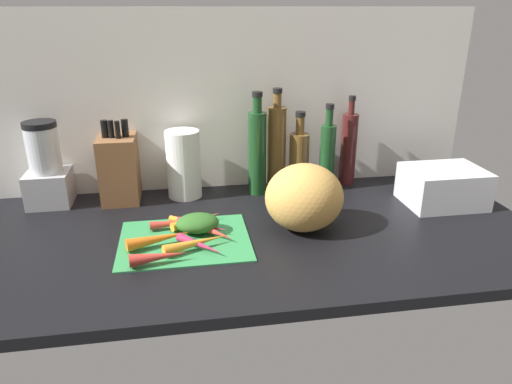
# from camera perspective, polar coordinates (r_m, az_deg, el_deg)

# --- Properties ---
(ground_plane) EXTENTS (1.70, 0.80, 0.03)m
(ground_plane) POSITION_cam_1_polar(r_m,az_deg,el_deg) (1.38, -1.30, -5.18)
(ground_plane) COLOR black
(wall_back) EXTENTS (1.70, 0.03, 0.60)m
(wall_back) POSITION_cam_1_polar(r_m,az_deg,el_deg) (1.64, -3.34, 10.85)
(wall_back) COLOR silver
(wall_back) RESTS_ON ground_plane
(cutting_board) EXTENTS (0.35, 0.29, 0.01)m
(cutting_board) POSITION_cam_1_polar(r_m,az_deg,el_deg) (1.32, -8.58, -5.71)
(cutting_board) COLOR #338C4C
(cutting_board) RESTS_ON ground_plane
(carrot_0) EXTENTS (0.18, 0.09, 0.03)m
(carrot_0) POSITION_cam_1_polar(r_m,az_deg,el_deg) (1.29, -11.52, -5.50)
(carrot_0) COLOR orange
(carrot_0) RESTS_ON cutting_board
(carrot_1) EXTENTS (0.10, 0.11, 0.03)m
(carrot_1) POSITION_cam_1_polar(r_m,az_deg,el_deg) (1.31, -4.89, -4.86)
(carrot_1) COLOR red
(carrot_1) RESTS_ON cutting_board
(carrot_2) EXTENTS (0.12, 0.08, 0.02)m
(carrot_2) POSITION_cam_1_polar(r_m,az_deg,el_deg) (1.39, -8.06, -3.55)
(carrot_2) COLOR orange
(carrot_2) RESTS_ON cutting_board
(carrot_3) EXTENTS (0.15, 0.10, 0.03)m
(carrot_3) POSITION_cam_1_polar(r_m,az_deg,el_deg) (1.39, -7.19, -3.36)
(carrot_3) COLOR orange
(carrot_3) RESTS_ON cutting_board
(carrot_4) EXTENTS (0.15, 0.10, 0.03)m
(carrot_4) POSITION_cam_1_polar(r_m,az_deg,el_deg) (1.35, -6.47, -4.14)
(carrot_4) COLOR #B2264C
(carrot_4) RESTS_ON cutting_board
(carrot_5) EXTENTS (0.12, 0.12, 0.02)m
(carrot_5) POSITION_cam_1_polar(r_m,az_deg,el_deg) (1.26, -6.79, -6.31)
(carrot_5) COLOR #B2264C
(carrot_5) RESTS_ON cutting_board
(carrot_6) EXTENTS (0.15, 0.05, 0.03)m
(carrot_6) POSITION_cam_1_polar(r_m,az_deg,el_deg) (1.21, -11.64, -7.64)
(carrot_6) COLOR red
(carrot_6) RESTS_ON cutting_board
(carrot_7) EXTENTS (0.18, 0.09, 0.03)m
(carrot_7) POSITION_cam_1_polar(r_m,az_deg,el_deg) (1.26, -7.24, -6.10)
(carrot_7) COLOR orange
(carrot_7) RESTS_ON cutting_board
(carrot_8) EXTENTS (0.15, 0.04, 0.02)m
(carrot_8) POSITION_cam_1_polar(r_m,az_deg,el_deg) (1.38, -9.58, -3.72)
(carrot_8) COLOR red
(carrot_8) RESTS_ON cutting_board
(carrot_greens_pile) EXTENTS (0.12, 0.09, 0.05)m
(carrot_greens_pile) POSITION_cam_1_polar(r_m,az_deg,el_deg) (1.34, -7.04, -3.74)
(carrot_greens_pile) COLOR #2D6023
(carrot_greens_pile) RESTS_ON cutting_board
(winter_squash) EXTENTS (0.22, 0.21, 0.19)m
(winter_squash) POSITION_cam_1_polar(r_m,az_deg,el_deg) (1.35, 5.82, -0.66)
(winter_squash) COLOR gold
(winter_squash) RESTS_ON ground_plane
(knife_block) EXTENTS (0.12, 0.15, 0.27)m
(knife_block) POSITION_cam_1_polar(r_m,az_deg,el_deg) (1.60, -16.12, 2.80)
(knife_block) COLOR brown
(knife_block) RESTS_ON ground_plane
(blender_appliance) EXTENTS (0.13, 0.13, 0.27)m
(blender_appliance) POSITION_cam_1_polar(r_m,az_deg,el_deg) (1.65, -23.89, 2.48)
(blender_appliance) COLOR #B2B2B7
(blender_appliance) RESTS_ON ground_plane
(paper_towel_roll) EXTENTS (0.11, 0.11, 0.23)m
(paper_towel_roll) POSITION_cam_1_polar(r_m,az_deg,el_deg) (1.59, -8.71, 3.33)
(paper_towel_roll) COLOR white
(paper_towel_roll) RESTS_ON ground_plane
(bottle_0) EXTENTS (0.06, 0.06, 0.35)m
(bottle_0) POSITION_cam_1_polar(r_m,az_deg,el_deg) (1.59, 0.14, 4.97)
(bottle_0) COLOR #19421E
(bottle_0) RESTS_ON ground_plane
(bottle_1) EXTENTS (0.06, 0.06, 0.35)m
(bottle_1) POSITION_cam_1_polar(r_m,az_deg,el_deg) (1.63, 2.49, 5.42)
(bottle_1) COLOR brown
(bottle_1) RESTS_ON ground_plane
(bottle_2) EXTENTS (0.07, 0.07, 0.27)m
(bottle_2) POSITION_cam_1_polar(r_m,az_deg,el_deg) (1.65, 5.19, 3.97)
(bottle_2) COLOR brown
(bottle_2) RESTS_ON ground_plane
(bottle_3) EXTENTS (0.05, 0.05, 0.30)m
(bottle_3) POSITION_cam_1_polar(r_m,az_deg,el_deg) (1.65, 8.57, 4.41)
(bottle_3) COLOR #19421E
(bottle_3) RESTS_ON ground_plane
(bottle_4) EXTENTS (0.06, 0.06, 0.32)m
(bottle_4) POSITION_cam_1_polar(r_m,az_deg,el_deg) (1.72, 11.08, 5.22)
(bottle_4) COLOR #471919
(bottle_4) RESTS_ON ground_plane
(dish_rack) EXTENTS (0.24, 0.19, 0.12)m
(dish_rack) POSITION_cam_1_polar(r_m,az_deg,el_deg) (1.64, 21.60, 0.63)
(dish_rack) COLOR silver
(dish_rack) RESTS_ON ground_plane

